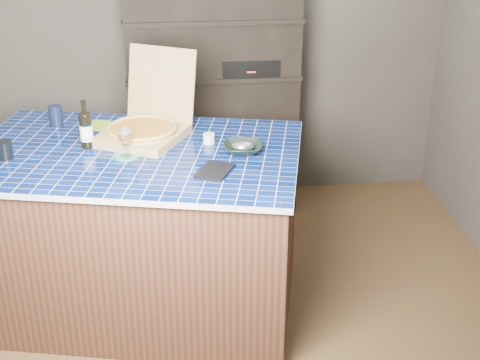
{
  "coord_description": "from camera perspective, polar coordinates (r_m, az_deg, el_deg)",
  "views": [
    {
      "loc": [
        -0.32,
        -3.1,
        2.42
      ],
      "look_at": [
        0.03,
        0.0,
        0.93
      ],
      "focal_mm": 50.0,
      "sensor_mm": 36.0,
      "label": 1
    }
  ],
  "objects": [
    {
      "name": "room",
      "position": [
        3.33,
        -0.43,
        4.99
      ],
      "size": [
        3.5,
        3.5,
        3.5
      ],
      "color": "#523823",
      "rests_on": "ground"
    },
    {
      "name": "shelving_unit",
      "position": [
        4.88,
        -2.23,
        7.46
      ],
      "size": [
        1.2,
        0.41,
        1.8
      ],
      "color": "black",
      "rests_on": "floor"
    },
    {
      "name": "kitchen_island",
      "position": [
        3.92,
        -8.57,
        -4.19
      ],
      "size": [
        2.01,
        1.52,
        0.99
      ],
      "rotation": [
        0.0,
        0.0,
        -0.23
      ],
      "color": "#462B1B",
      "rests_on": "floor"
    },
    {
      "name": "pizza_box",
      "position": [
        3.85,
        -8.18,
        4.49
      ],
      "size": [
        0.62,
        0.66,
        0.47
      ],
      "rotation": [
        0.0,
        0.0,
        -0.48
      ],
      "color": "tan",
      "rests_on": "kitchen_island"
    },
    {
      "name": "mead_bottle",
      "position": [
        3.76,
        -13.0,
        4.24
      ],
      "size": [
        0.07,
        0.07,
        0.27
      ],
      "color": "black",
      "rests_on": "kitchen_island"
    },
    {
      "name": "teal_trivet",
      "position": [
        3.63,
        -9.65,
        1.97
      ],
      "size": [
        0.13,
        0.13,
        0.01
      ],
      "primitive_type": "cylinder",
      "color": "teal",
      "rests_on": "kitchen_island"
    },
    {
      "name": "wine_glass",
      "position": [
        3.58,
        -9.79,
        3.72
      ],
      "size": [
        0.08,
        0.08,
        0.17
      ],
      "color": "white",
      "rests_on": "teal_trivet"
    },
    {
      "name": "tumbler",
      "position": [
        3.76,
        -19.47,
        2.44
      ],
      "size": [
        0.09,
        0.09,
        0.1
      ],
      "primitive_type": "cylinder",
      "color": "black",
      "rests_on": "kitchen_island"
    },
    {
      "name": "dvd_case",
      "position": [
        3.4,
        -2.16,
        0.79
      ],
      "size": [
        0.23,
        0.26,
        0.02
      ],
      "primitive_type": "cube",
      "rotation": [
        0.0,
        0.0,
        -0.45
      ],
      "color": "black",
      "rests_on": "kitchen_island"
    },
    {
      "name": "bowl",
      "position": [
        3.63,
        0.25,
        2.75
      ],
      "size": [
        0.23,
        0.23,
        0.05
      ],
      "primitive_type": "imported",
      "rotation": [
        0.0,
        0.0,
        -0.09
      ],
      "color": "black",
      "rests_on": "kitchen_island"
    },
    {
      "name": "foil_contents",
      "position": [
        3.62,
        0.25,
        2.95
      ],
      "size": [
        0.12,
        0.1,
        0.06
      ],
      "primitive_type": "ellipsoid",
      "color": "silver",
      "rests_on": "bowl"
    },
    {
      "name": "white_jar",
      "position": [
        3.75,
        -2.66,
        3.55
      ],
      "size": [
        0.07,
        0.07,
        0.06
      ],
      "primitive_type": "cylinder",
      "color": "silver",
      "rests_on": "kitchen_island"
    },
    {
      "name": "navy_cup",
      "position": [
        4.15,
        -15.46,
        5.31
      ],
      "size": [
        0.08,
        0.08,
        0.12
      ],
      "primitive_type": "cylinder",
      "color": "black",
      "rests_on": "kitchen_island"
    },
    {
      "name": "green_trivet",
      "position": [
        4.1,
        -11.97,
        4.59
      ],
      "size": [
        0.17,
        0.17,
        0.01
      ],
      "primitive_type": "cylinder",
      "color": "#85C42A",
      "rests_on": "kitchen_island"
    }
  ]
}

